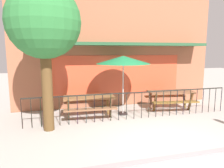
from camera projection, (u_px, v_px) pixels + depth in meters
ground at (161, 142)px, 5.55m from camera, size 40.00×40.00×0.00m
pub_storefront at (117, 52)px, 9.17m from camera, size 8.78×1.37×4.71m
patio_fence_front at (134, 101)px, 7.35m from camera, size 7.40×0.04×0.97m
picnic_table_left at (89, 101)px, 7.57m from camera, size 1.87×1.45×0.79m
picnic_table_right at (170, 95)px, 8.56m from camera, size 1.97×1.60×0.79m
patio_umbrella at (123, 60)px, 7.67m from camera, size 2.01×2.01×2.21m
street_tree at (44, 24)px, 5.92m from camera, size 2.10×2.10×4.26m
curb_edge at (180, 158)px, 4.72m from camera, size 12.30×0.20×0.11m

